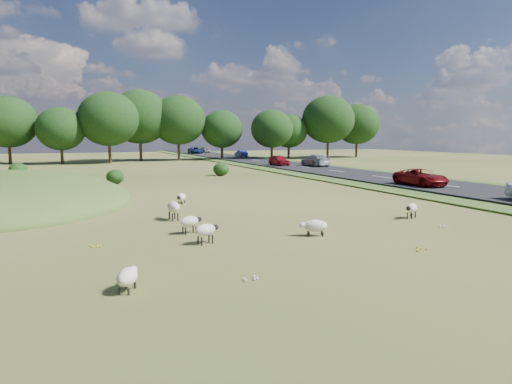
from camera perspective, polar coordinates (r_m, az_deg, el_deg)
ground at (r=40.89m, az=-11.15°, el=1.03°), size 160.00×160.00×0.00m
road at (r=57.28m, az=6.86°, el=2.93°), size 8.00×150.00×0.25m
treeline at (r=75.70m, az=-17.32°, el=8.54°), size 96.28×14.66×11.70m
shrubs at (r=47.29m, az=-17.67°, el=2.48°), size 21.32×11.68×1.48m
sheep_0 at (r=19.83m, az=-8.25°, el=-3.65°), size 1.12×0.72×0.77m
sheep_1 at (r=17.91m, az=-6.27°, el=-4.73°), size 1.15×0.78×0.80m
sheep_2 at (r=19.35m, az=7.34°, el=-4.21°), size 1.26×0.84×0.70m
sheep_3 at (r=28.56m, az=-9.33°, el=-0.64°), size 0.91×1.19×0.67m
sheep_4 at (r=23.14m, az=-10.31°, el=-1.85°), size 0.62×1.33×0.95m
sheep_5 at (r=13.03m, az=-15.75°, el=-10.12°), size 0.85×1.18×0.66m
sheep_6 at (r=24.54m, az=18.86°, el=-1.89°), size 1.10×0.85×0.78m
car_0 at (r=60.10m, az=7.42°, el=3.95°), size 2.10×5.16×1.50m
car_1 at (r=109.05m, az=-6.45°, el=5.30°), size 1.89×4.66×1.35m
car_2 at (r=38.68m, az=19.89°, el=1.75°), size 2.18×4.72×1.31m
car_3 at (r=102.20m, az=-7.58°, el=5.20°), size 2.44×5.28×1.47m
car_4 at (r=61.06m, az=2.89°, el=4.00°), size 1.63×4.05×1.38m
car_5 at (r=85.37m, az=-1.87°, el=4.83°), size 1.32×3.80×1.25m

